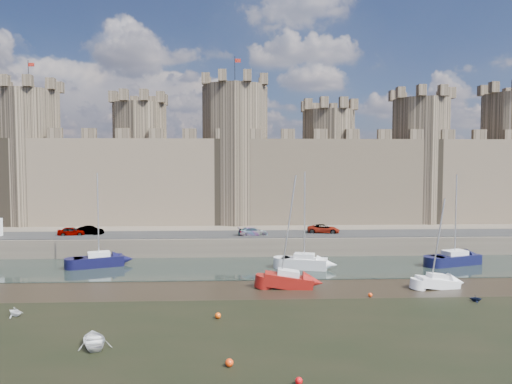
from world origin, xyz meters
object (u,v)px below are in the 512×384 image
car_1 (89,231)px  sailboat_2 (304,262)px  car_0 (72,231)px  car_3 (323,229)px  sailboat_4 (288,280)px  sailboat_5 (437,281)px  car_2 (253,231)px  sailboat_3 (455,258)px  sailboat_1 (99,260)px

car_1 → sailboat_2: sailboat_2 is taller
car_0 → car_3: size_ratio=0.79×
sailboat_4 → sailboat_5: size_ratio=1.26×
car_1 → sailboat_4: 32.36m
car_2 → sailboat_2: sailboat_2 is taller
sailboat_3 → sailboat_5: (-6.73, -10.12, -0.17)m
sailboat_5 → car_3: bearing=102.2°
car_0 → sailboat_2: (30.71, -10.93, -2.23)m
sailboat_4 → sailboat_5: (14.83, -0.77, -0.14)m
car_2 → sailboat_3: 25.91m
car_3 → sailboat_5: 21.83m
car_1 → sailboat_5: sailboat_5 is taller
car_2 → sailboat_4: bearing=178.7°
car_1 → sailboat_2: size_ratio=0.33×
car_2 → sailboat_1: sailboat_1 is taller
sailboat_2 → sailboat_4: (-2.81, -7.98, -0.07)m
sailboat_1 → sailboat_5: size_ratio=1.25×
sailboat_3 → sailboat_4: 23.50m
car_1 → sailboat_2: (28.48, -11.58, -2.24)m
car_1 → car_2: (22.83, -1.79, -0.03)m
sailboat_1 → sailboat_5: 38.09m
sailboat_3 → sailboat_4: bearing=-174.4°
car_1 → car_3: (32.99, 0.01, 0.01)m
sailboat_4 → sailboat_5: sailboat_4 is taller
sailboat_3 → sailboat_4: sailboat_4 is taller
car_2 → sailboat_3: size_ratio=0.37×
car_1 → sailboat_1: (4.02, -9.35, -2.26)m
car_2 → sailboat_2: 11.52m
sailboat_3 → sailboat_5: bearing=-141.5°
sailboat_3 → sailboat_5: size_ratio=1.23×
car_1 → sailboat_1: sailboat_1 is taller
car_1 → sailboat_4: bearing=-117.8°
car_0 → sailboat_2: 32.67m
car_0 → car_1: (2.23, 0.65, 0.01)m
car_3 → sailboat_1: 30.52m
car_2 → sailboat_2: size_ratio=0.36×
sailboat_3 → car_0: bearing=151.2°
car_0 → sailboat_1: sailboat_1 is taller
car_0 → sailboat_2: size_ratio=0.32×
car_0 → car_1: 2.32m
car_2 → sailboat_3: bearing=-119.4°
car_1 → car_2: car_1 is taller
car_3 → sailboat_3: 17.68m
sailboat_3 → sailboat_4: (-21.56, -9.36, -0.03)m
car_2 → sailboat_4: sailboat_4 is taller
sailboat_5 → sailboat_1: bearing=155.2°
car_0 → car_2: size_ratio=0.88×
car_3 → sailboat_1: (-28.96, -9.36, -2.27)m
sailboat_3 → car_1: bearing=149.9°
sailboat_1 → sailboat_5: sailboat_1 is taller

